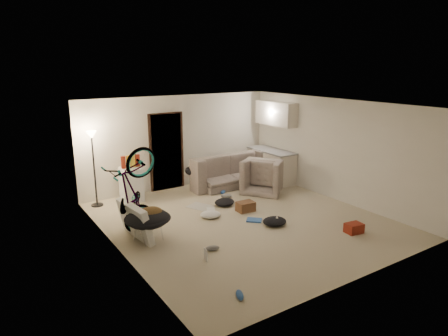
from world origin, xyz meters
TOP-DOWN VIEW (x-y plane):
  - floor at (0.00, 0.00)m, footprint 5.50×6.00m
  - ceiling at (0.00, 0.00)m, footprint 5.50×6.00m
  - wall_back at (0.00, 3.01)m, footprint 5.50×0.02m
  - wall_front at (0.00, -3.01)m, footprint 5.50×0.02m
  - wall_left at (-2.76, 0.00)m, footprint 0.02×6.00m
  - wall_right at (2.76, 0.00)m, footprint 0.02×6.00m
  - doorway at (-0.40, 2.97)m, footprint 0.85×0.10m
  - door_trim at (-0.40, 2.94)m, footprint 0.97×0.04m
  - floor_lamp at (-2.40, 2.65)m, footprint 0.28×0.28m
  - kitchen_counter at (2.43, 2.00)m, footprint 0.60×1.50m
  - counter_top at (2.43, 2.00)m, footprint 0.64×1.54m
  - kitchen_uppers at (2.56, 2.00)m, footprint 0.38×1.40m
  - sofa at (1.14, 2.45)m, footprint 2.32×0.94m
  - armchair at (1.74, 1.38)m, footprint 1.32×1.35m
  - bicycle at (-2.30, 0.47)m, footprint 1.93×1.05m
  - book_asset at (-1.64, -1.24)m, footprint 0.25×0.20m
  - mini_fridge at (-1.56, 2.55)m, footprint 0.52×0.52m
  - snack_box_0 at (-1.73, 2.55)m, footprint 0.11×0.08m
  - snack_box_1 at (-1.61, 2.55)m, footprint 0.12×0.10m
  - snack_box_2 at (-1.49, 2.55)m, footprint 0.10×0.07m
  - snack_box_3 at (-1.37, 2.55)m, footprint 0.10×0.07m
  - saucer_chair at (-2.13, 0.14)m, footprint 0.88×0.88m
  - hoodie at (-2.08, 0.11)m, footprint 0.53×0.47m
  - sofa_drape at (0.19, 2.45)m, footprint 0.64×0.56m
  - tv_box at (-2.30, 0.37)m, footprint 0.38×1.11m
  - drink_case_a at (0.37, 0.40)m, footprint 0.41×0.30m
  - drink_case_b at (1.48, -1.77)m, footprint 0.37×0.29m
  - juicer at (0.43, -0.63)m, footprint 0.14×0.14m
  - newspaper at (-0.36, 1.23)m, footprint 0.64×0.70m
  - book_blue at (0.18, -0.18)m, footprint 0.40×0.39m
  - book_white at (-0.27, 0.89)m, footprint 0.29×0.31m
  - shoe_0 at (0.63, 1.77)m, footprint 0.26×0.22m
  - shoe_1 at (0.51, 1.42)m, footprint 0.31×0.26m
  - shoe_2 at (-1.79, -2.41)m, footprint 0.20×0.28m
  - shoe_3 at (-1.33, -0.90)m, footprint 0.28×0.19m
  - clothes_lump_a at (0.40, -0.59)m, footprint 0.57×0.51m
  - clothes_lump_b at (0.18, 1.00)m, footprint 0.63×0.59m
  - clothes_lump_c at (-0.52, 0.51)m, footprint 0.56×0.52m

SIDE VIEW (x-z plane):
  - floor at x=0.00m, z-range -0.02..0.00m
  - newspaper at x=-0.36m, z-range 0.00..0.01m
  - book_asset at x=-1.64m, z-range 0.00..0.02m
  - book_white at x=-0.27m, z-range 0.00..0.02m
  - book_blue at x=0.18m, z-range 0.00..0.03m
  - shoe_0 at x=0.63m, z-range 0.00..0.09m
  - shoe_2 at x=-1.79m, z-range 0.00..0.09m
  - shoe_3 at x=-1.33m, z-range 0.00..0.10m
  - shoe_1 at x=0.51m, z-range 0.00..0.11m
  - clothes_lump_c at x=-0.52m, z-range 0.00..0.14m
  - clothes_lump_b at x=0.18m, z-range 0.00..0.16m
  - clothes_lump_a at x=0.40m, z-range 0.00..0.16m
  - juicer at x=0.43m, z-range -0.02..0.19m
  - drink_case_b at x=1.48m, z-range 0.00..0.20m
  - drink_case_a at x=0.37m, z-range 0.00..0.23m
  - armchair at x=1.74m, z-range 0.00..0.66m
  - sofa at x=1.14m, z-range 0.00..0.67m
  - tv_box at x=-2.30m, z-range -0.01..0.72m
  - saucer_chair at x=-2.13m, z-range 0.06..0.69m
  - mini_fridge at x=-1.56m, z-range 0.00..0.84m
  - kitchen_counter at x=2.43m, z-range 0.00..0.88m
  - bicycle at x=-2.30m, z-range -0.05..1.01m
  - sofa_drape at x=0.19m, z-range 0.40..0.68m
  - hoodie at x=-2.08m, z-range 0.46..0.68m
  - counter_top at x=2.43m, z-range 0.88..0.92m
  - snack_box_0 at x=-1.73m, z-range 0.85..1.15m
  - snack_box_1 at x=-1.61m, z-range 0.85..1.15m
  - snack_box_2 at x=-1.49m, z-range 0.85..1.15m
  - snack_box_3 at x=-1.37m, z-range 0.85..1.15m
  - doorway at x=-0.40m, z-range 0.00..2.04m
  - door_trim at x=-0.40m, z-range -0.03..2.07m
  - wall_back at x=0.00m, z-range 0.00..2.50m
  - wall_front at x=0.00m, z-range 0.00..2.50m
  - wall_left at x=-2.76m, z-range 0.00..2.50m
  - wall_right at x=2.76m, z-range 0.00..2.50m
  - floor_lamp at x=-2.40m, z-range 0.40..2.21m
  - kitchen_uppers at x=2.56m, z-range 1.62..2.27m
  - ceiling at x=0.00m, z-range 2.50..2.52m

